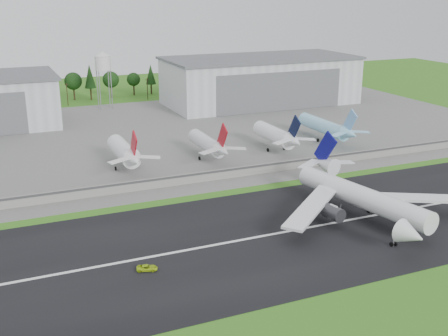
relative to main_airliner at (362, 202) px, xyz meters
name	(u,v)px	position (x,y,z in m)	size (l,w,h in m)	color
ground	(291,251)	(-27.16, -9.57, -4.89)	(600.00, 600.00, 0.00)	#346B19
runway	(271,235)	(-27.16, 0.43, -4.84)	(320.00, 60.00, 0.10)	black
runway_centerline	(271,234)	(-27.16, 0.43, -4.78)	(220.00, 1.00, 0.02)	white
apron	(150,136)	(-27.16, 110.43, -4.84)	(320.00, 150.00, 0.10)	slate
blast_fence	(206,176)	(-27.16, 45.41, -3.09)	(240.00, 0.61, 3.50)	gray
hangar_east	(260,80)	(47.84, 155.35, 7.73)	(102.00, 47.00, 25.20)	silver
water_tower	(103,61)	(-32.16, 175.43, 19.66)	(8.40, 8.40, 29.40)	#99999E
utility_poles	(109,103)	(-27.16, 190.43, -4.89)	(230.00, 3.00, 12.00)	black
treeline	(103,98)	(-27.16, 205.43, -4.89)	(320.00, 16.00, 22.00)	black
main_airliner	(362,202)	(0.00, 0.00, 0.00)	(56.31, 59.03, 18.17)	white
ground_vehicle	(147,268)	(-61.20, -5.62, -4.15)	(2.13, 4.62, 1.28)	#A9CD18
parked_jet_red_a	(126,153)	(-47.82, 67.02, 1.49)	(7.36, 31.29, 16.90)	white
parked_jet_red_b	(210,144)	(-17.06, 66.95, 1.06)	(7.36, 31.29, 16.44)	silver
parked_jet_navy	(278,136)	(10.90, 67.01, 1.41)	(7.36, 31.29, 16.82)	white
parked_jet_skyblue	(328,127)	(36.42, 71.98, 1.17)	(7.36, 37.29, 16.62)	#91DAFA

